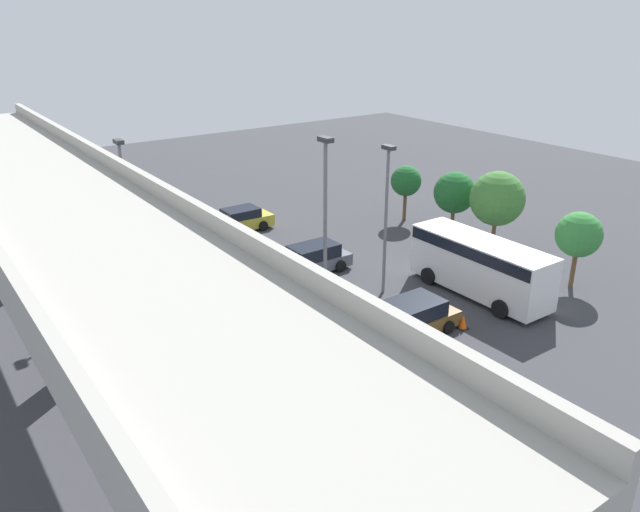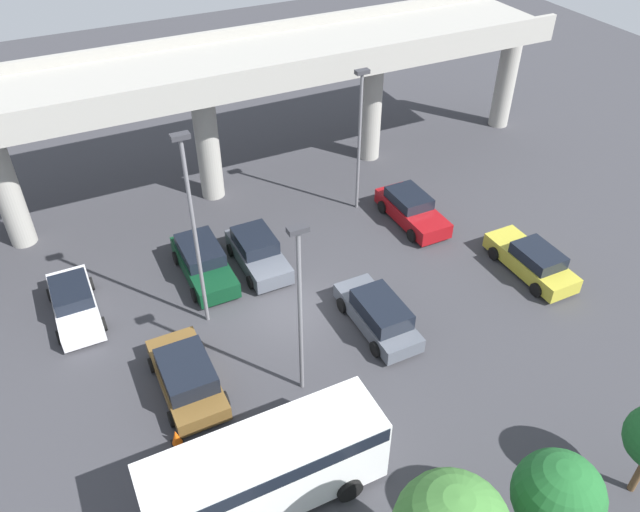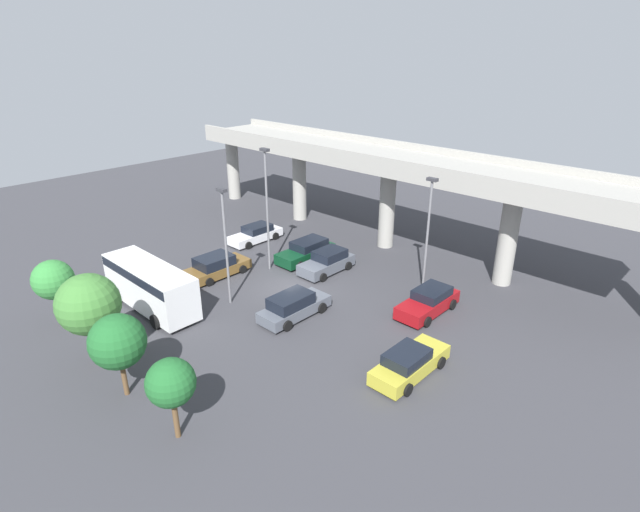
% 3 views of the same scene
% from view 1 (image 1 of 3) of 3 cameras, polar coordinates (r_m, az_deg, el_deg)
% --- Properties ---
extents(ground_plane, '(86.69, 86.69, 0.00)m').
position_cam_1_polar(ground_plane, '(31.23, -1.56, -4.28)').
color(ground_plane, '#38383D').
extents(highway_overpass, '(41.72, 6.09, 8.10)m').
position_cam_1_polar(highway_overpass, '(24.90, -22.89, 3.02)').
color(highway_overpass, '#9E9B93').
rests_on(highway_overpass, ground_plane).
extents(parked_car_0, '(2.00, 4.77, 1.40)m').
position_cam_1_polar(parked_car_0, '(22.80, 2.03, -13.20)').
color(parked_car_0, silver).
rests_on(parked_car_0, ground_plane).
extents(parked_car_1, '(2.26, 4.70, 1.55)m').
position_cam_1_polar(parked_car_1, '(28.42, 8.30, -5.67)').
color(parked_car_1, brown).
rests_on(parked_car_1, ground_plane).
extents(parked_car_2, '(2.16, 4.85, 1.58)m').
position_cam_1_polar(parked_car_2, '(26.92, -5.92, -7.14)').
color(parked_car_2, '#0C381E').
rests_on(parked_car_2, ground_plane).
extents(parked_car_3, '(2.11, 4.41, 1.61)m').
position_cam_1_polar(parked_car_3, '(29.12, -7.74, -4.88)').
color(parked_car_3, '#515660').
rests_on(parked_car_3, ground_plane).
extents(parked_car_4, '(2.03, 4.76, 1.57)m').
position_cam_1_polar(parked_car_4, '(34.45, -0.85, -0.34)').
color(parked_car_4, '#515660').
rests_on(parked_car_4, ground_plane).
extents(parked_car_5, '(2.09, 4.74, 1.53)m').
position_cam_1_polar(parked_car_5, '(36.48, -14.06, 0.24)').
color(parked_car_5, maroon).
rests_on(parked_car_5, ground_plane).
extents(parked_car_6, '(2.01, 4.87, 1.50)m').
position_cam_1_polar(parked_car_6, '(41.26, -7.57, 3.20)').
color(parked_car_6, gold).
rests_on(parked_car_6, ground_plane).
extents(shuttle_bus, '(7.72, 2.59, 2.93)m').
position_cam_1_polar(shuttle_bus, '(32.47, 14.46, -0.59)').
color(shuttle_bus, white).
rests_on(shuttle_bus, ground_plane).
extents(lamp_post_near_aisle, '(0.70, 0.35, 8.98)m').
position_cam_1_polar(lamp_post_near_aisle, '(25.95, 0.48, 2.60)').
color(lamp_post_near_aisle, slate).
rests_on(lamp_post_near_aisle, ground_plane).
extents(lamp_post_mid_lot, '(0.70, 0.35, 7.80)m').
position_cam_1_polar(lamp_post_mid_lot, '(32.76, -17.32, 4.59)').
color(lamp_post_mid_lot, slate).
rests_on(lamp_post_mid_lot, ground_plane).
extents(lamp_post_by_overpass, '(0.70, 0.35, 7.66)m').
position_cam_1_polar(lamp_post_by_overpass, '(30.87, 6.08, 4.30)').
color(lamp_post_by_overpass, slate).
rests_on(lamp_post_by_overpass, ground_plane).
extents(tree_front_left, '(2.35, 2.35, 4.09)m').
position_cam_1_polar(tree_front_left, '(34.53, 22.58, 1.80)').
color(tree_front_left, brown).
rests_on(tree_front_left, ground_plane).
extents(tree_front_centre, '(3.17, 3.17, 5.05)m').
position_cam_1_polar(tree_front_centre, '(37.52, 15.90, 5.06)').
color(tree_front_centre, brown).
rests_on(tree_front_centre, ground_plane).
extents(tree_front_right, '(2.62, 2.62, 4.26)m').
position_cam_1_polar(tree_front_right, '(40.04, 12.21, 5.68)').
color(tree_front_right, brown).
rests_on(tree_front_right, ground_plane).
extents(tree_front_far_right, '(2.08, 2.08, 3.85)m').
position_cam_1_polar(tree_front_far_right, '(42.83, 7.87, 6.79)').
color(tree_front_far_right, brown).
rests_on(tree_front_far_right, ground_plane).
extents(traffic_cone, '(0.44, 0.44, 0.70)m').
position_cam_1_polar(traffic_cone, '(29.42, 12.95, -5.90)').
color(traffic_cone, black).
rests_on(traffic_cone, ground_plane).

